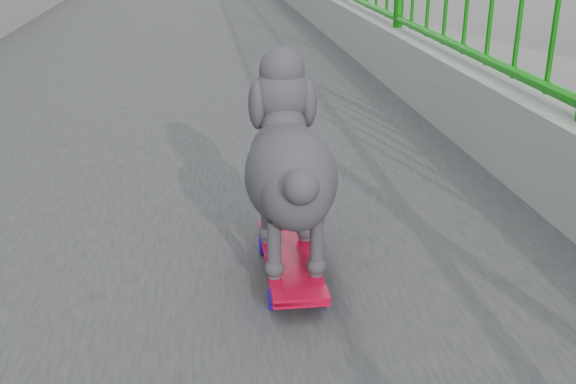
{
  "coord_description": "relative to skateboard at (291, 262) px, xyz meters",
  "views": [
    {
      "loc": [
        0.25,
        -3.84,
        7.86
      ],
      "look_at": [
        0.46,
        -2.25,
        7.22
      ],
      "focal_mm": 42.0,
      "sensor_mm": 36.0,
      "label": 1
    }
  ],
  "objects": [
    {
      "name": "skateboard",
      "position": [
        0.0,
        0.0,
        0.0
      ],
      "size": [
        0.15,
        0.46,
        0.06
      ],
      "rotation": [
        0.0,
        0.0,
        -0.02
      ],
      "color": "red",
      "rests_on": "footbridge"
    },
    {
      "name": "footbridge",
      "position": [
        -0.46,
        2.3,
        -1.83
      ],
      "size": [
        3.0,
        24.0,
        7.0
      ],
      "color": "#2D2D2F",
      "rests_on": "ground"
    },
    {
      "name": "railing",
      "position": [
        -0.46,
        2.3,
        0.17
      ],
      "size": [
        3.0,
        24.0,
        1.42
      ],
      "color": "gray",
      "rests_on": "footbridge"
    },
    {
      "name": "poodle",
      "position": [
        0.0,
        0.03,
        0.26
      ],
      "size": [
        0.23,
        0.55,
        0.46
      ],
      "rotation": [
        0.0,
        0.0,
        -0.02
      ],
      "color": "#272529",
      "rests_on": "skateboard"
    }
  ]
}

